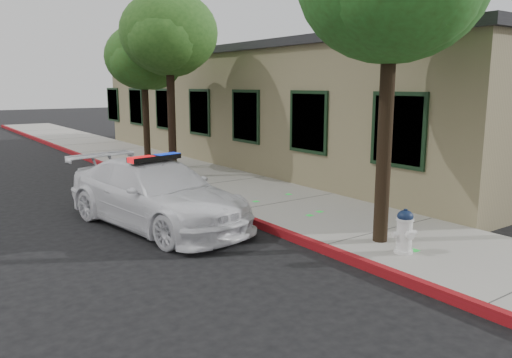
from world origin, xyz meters
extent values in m
plane|color=black|center=(0.00, 0.00, 0.00)|extent=(120.00, 120.00, 0.00)
cube|color=gray|center=(1.60, 3.00, 0.07)|extent=(3.20, 60.00, 0.15)
cube|color=maroon|center=(0.06, 3.00, 0.08)|extent=(0.14, 60.00, 0.16)
cube|color=#827655|center=(6.70, 9.00, 2.00)|extent=(7.00, 20.00, 4.00)
cube|color=black|center=(6.70, 9.00, 4.12)|extent=(7.30, 20.30, 0.24)
cube|color=black|center=(3.17, 1.00, 1.95)|extent=(0.08, 1.48, 1.68)
cube|color=black|center=(3.17, 4.00, 1.95)|extent=(0.08, 1.48, 1.68)
cube|color=black|center=(3.17, 7.00, 1.95)|extent=(0.08, 1.48, 1.68)
cube|color=black|center=(3.17, 10.00, 1.95)|extent=(0.08, 1.48, 1.68)
cube|color=black|center=(3.17, 13.00, 1.95)|extent=(0.08, 1.48, 1.68)
cube|color=black|center=(3.17, 16.00, 1.95)|extent=(0.08, 1.48, 1.68)
cube|color=black|center=(3.17, 19.00, 1.95)|extent=(0.08, 1.48, 1.68)
imported|color=white|center=(-1.60, 3.37, 0.69)|extent=(2.78, 5.05, 1.39)
cube|color=black|center=(-1.60, 3.37, 1.45)|extent=(1.23, 0.49, 0.10)
cube|color=red|center=(-1.91, 3.31, 1.45)|extent=(0.56, 0.33, 0.11)
cube|color=#0B2AC9|center=(-1.28, 3.42, 1.45)|extent=(0.56, 0.33, 0.11)
cylinder|color=silver|center=(0.87, -1.08, 0.18)|extent=(0.31, 0.31, 0.06)
cylinder|color=silver|center=(0.87, -1.08, 0.46)|extent=(0.26, 0.26, 0.51)
cylinder|color=silver|center=(0.87, -1.08, 0.73)|extent=(0.29, 0.29, 0.04)
ellipsoid|color=#0F1C39|center=(0.87, -1.08, 0.79)|extent=(0.27, 0.27, 0.20)
cylinder|color=#0F1C39|center=(0.87, -1.08, 0.88)|extent=(0.06, 0.06, 0.06)
cylinder|color=silver|center=(0.72, -1.02, 0.48)|extent=(0.14, 0.13, 0.10)
cylinder|color=silver|center=(1.01, -1.13, 0.48)|extent=(0.14, 0.13, 0.10)
cylinder|color=silver|center=(0.81, -1.22, 0.50)|extent=(0.16, 0.15, 0.13)
cylinder|color=black|center=(1.06, -0.41, 1.94)|extent=(0.26, 0.26, 3.58)
ellipsoid|color=#234916|center=(1.42, 0.04, 4.32)|extent=(2.39, 2.39, 2.03)
cylinder|color=black|center=(0.93, 7.70, 1.87)|extent=(0.24, 0.24, 3.45)
ellipsoid|color=#204C17|center=(0.93, 7.70, 4.44)|extent=(2.89, 2.89, 2.45)
ellipsoid|color=#204C17|center=(1.17, 8.10, 4.16)|extent=(2.33, 2.33, 1.98)
ellipsoid|color=#204C17|center=(0.65, 7.39, 4.25)|extent=(2.24, 2.24, 1.90)
cylinder|color=black|center=(0.93, 9.64, 1.62)|extent=(0.22, 0.22, 2.94)
ellipsoid|color=#2D4E18|center=(0.93, 9.64, 3.84)|extent=(2.52, 2.52, 2.14)
ellipsoid|color=#2D4E18|center=(1.33, 9.85, 3.59)|extent=(1.93, 1.93, 1.64)
ellipsoid|color=#2D4E18|center=(0.71, 9.36, 3.67)|extent=(2.01, 2.01, 1.71)
camera|label=1|loc=(-5.82, -6.16, 2.93)|focal=34.96mm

